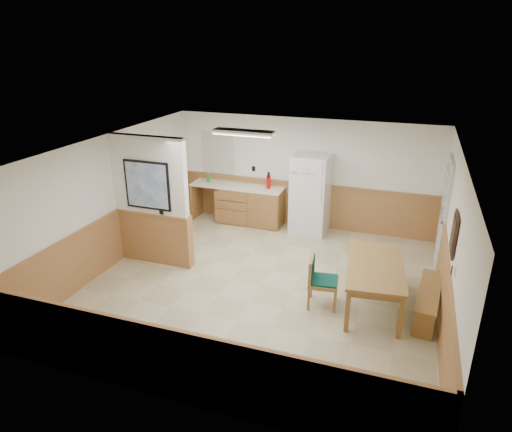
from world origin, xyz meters
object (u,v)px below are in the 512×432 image
at_px(dining_table, 375,270).
at_px(dining_chair, 318,278).
at_px(fire_extinguisher, 269,181).
at_px(refrigerator, 310,194).
at_px(soap_bottle, 208,178).
at_px(dining_bench, 429,296).

bearing_deg(dining_table, dining_chair, -169.12).
relative_size(dining_chair, fire_extinguisher, 2.18).
relative_size(refrigerator, dining_chair, 2.10).
height_order(fire_extinguisher, soap_bottle, fire_extinguisher).
relative_size(refrigerator, fire_extinguisher, 4.59).
bearing_deg(fire_extinguisher, dining_chair, -56.87).
distance_m(dining_table, dining_chair, 0.92).
distance_m(dining_bench, soap_bottle, 5.75).
xyz_separation_m(refrigerator, soap_bottle, (-2.50, 0.06, 0.12)).
relative_size(dining_table, dining_chair, 2.17).
xyz_separation_m(dining_bench, fire_extinguisher, (-3.52, 2.71, 0.73)).
bearing_deg(dining_chair, refrigerator, 98.52).
distance_m(refrigerator, fire_extinguisher, 1.01).
bearing_deg(soap_bottle, fire_extinguisher, 0.28).
height_order(dining_table, soap_bottle, soap_bottle).
distance_m(dining_table, fire_extinguisher, 3.83).
height_order(refrigerator, dining_bench, refrigerator).
bearing_deg(dining_bench, soap_bottle, 157.07).
bearing_deg(dining_table, soap_bottle, 140.89).
relative_size(dining_bench, dining_chair, 1.72).
relative_size(dining_bench, soap_bottle, 6.38).
distance_m(refrigerator, dining_bench, 3.70).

